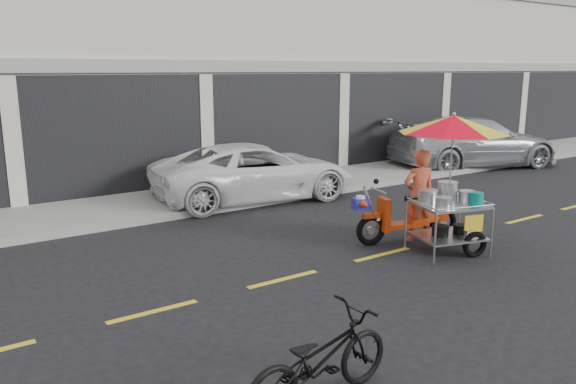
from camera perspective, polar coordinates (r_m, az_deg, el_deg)
ground at (r=9.56m, az=9.56°, el=-6.29°), size 90.00×90.00×0.00m
sidewalk at (r=13.87m, az=-6.31°, el=0.01°), size 45.00×3.00×0.15m
shophouse_block at (r=19.40m, az=-6.37°, el=15.89°), size 36.00×8.11×10.40m
centerline at (r=9.55m, az=9.56°, el=-6.27°), size 42.00×0.10×0.01m
white_pickup at (r=13.22m, az=-3.35°, el=2.08°), size 5.03×2.74×1.34m
silver_pickup at (r=18.58m, az=18.30°, el=4.86°), size 5.86×3.62×1.58m
near_bicycle at (r=5.37m, az=3.22°, el=-16.61°), size 1.68×0.67×0.87m
food_vendor_rig at (r=9.80m, az=15.08°, el=2.85°), size 2.33×2.29×2.36m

